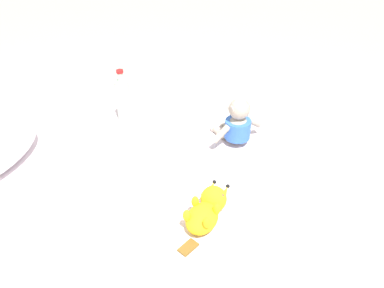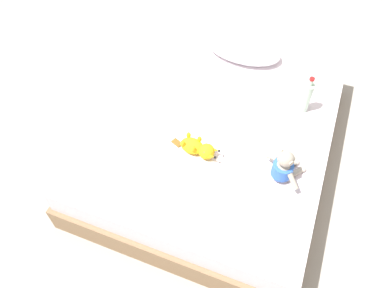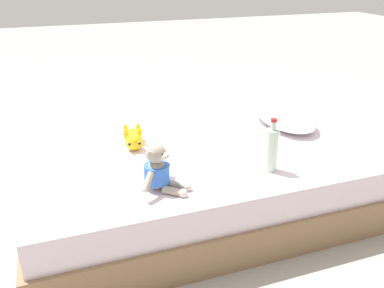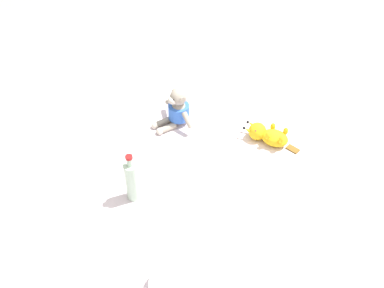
{
  "view_description": "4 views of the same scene",
  "coord_description": "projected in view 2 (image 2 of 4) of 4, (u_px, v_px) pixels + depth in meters",
  "views": [
    {
      "loc": [
        -0.96,
        -0.6,
        1.4
      ],
      "look_at": [
        0.34,
        -0.17,
        0.44
      ],
      "focal_mm": 34.76,
      "sensor_mm": 36.0,
      "label": 1
    },
    {
      "loc": [
        0.46,
        -1.68,
        2.28
      ],
      "look_at": [
        -0.06,
        -0.34,
        0.44
      ],
      "focal_mm": 35.33,
      "sensor_mm": 36.0,
      "label": 2
    },
    {
      "loc": [
        2.14,
        -0.74,
        1.38
      ],
      "look_at": [
        0.32,
        -0.1,
        0.5
      ],
      "focal_mm": 37.75,
      "sensor_mm": 36.0,
      "label": 3
    },
    {
      "loc": [
        -0.21,
        1.51,
        2.11
      ],
      "look_at": [
        0.35,
        -0.14,
        0.43
      ],
      "focal_mm": 41.71,
      "sensor_mm": 36.0,
      "label": 4
    }
  ],
  "objects": [
    {
      "name": "glass_bottle",
      "position": [
        306.0,
        97.0,
        2.51
      ],
      "size": [
        0.07,
        0.07,
        0.29
      ],
      "color": "#B2D1B7",
      "rests_on": "bed"
    },
    {
      "name": "plush_monkey",
      "position": [
        284.0,
        167.0,
        2.19
      ],
      "size": [
        0.26,
        0.25,
        0.24
      ],
      "color": "#9E9384",
      "rests_on": "bed"
    },
    {
      "name": "pillow",
      "position": [
        244.0,
        49.0,
        2.92
      ],
      "size": [
        0.6,
        0.36,
        0.11
      ],
      "color": "white",
      "rests_on": "bed"
    },
    {
      "name": "ground_plane",
      "position": [
        216.0,
        149.0,
        2.87
      ],
      "size": [
        16.0,
        16.0,
        0.0
      ],
      "primitive_type": "plane",
      "color": "#9E998E"
    },
    {
      "name": "plush_yellow_creature",
      "position": [
        198.0,
        148.0,
        2.33
      ],
      "size": [
        0.33,
        0.13,
        0.1
      ],
      "color": "yellow",
      "rests_on": "bed"
    },
    {
      "name": "bed",
      "position": [
        217.0,
        134.0,
        2.72
      ],
      "size": [
        1.54,
        1.98,
        0.38
      ],
      "color": "#846647",
      "rests_on": "ground_plane"
    }
  ]
}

